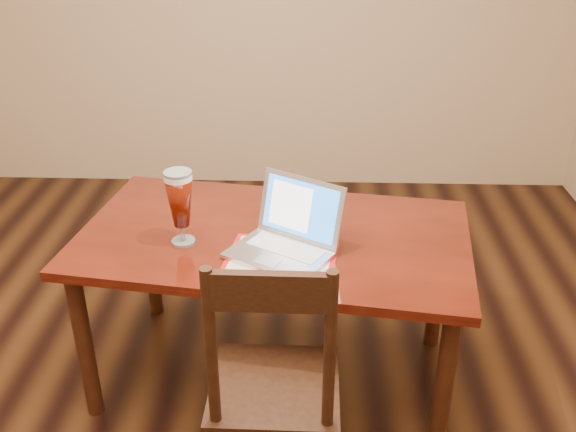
{
  "coord_description": "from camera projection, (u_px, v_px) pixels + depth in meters",
  "views": [
    {
      "loc": [
        0.37,
        -1.89,
        1.99
      ],
      "look_at": [
        0.29,
        0.35,
        0.82
      ],
      "focal_mm": 40.0,
      "sensor_mm": 36.0,
      "label": 1
    }
  ],
  "objects": [
    {
      "name": "dining_table",
      "position": [
        271.0,
        250.0,
        2.61
      ],
      "size": [
        1.67,
        1.09,
        1.03
      ],
      "rotation": [
        0.0,
        0.0,
        -0.14
      ],
      "color": "#55150B",
      "rests_on": "ground"
    },
    {
      "name": "dining_chair",
      "position": [
        274.0,
        388.0,
        2.15
      ],
      "size": [
        0.44,
        0.42,
        1.03
      ],
      "rotation": [
        0.0,
        0.0,
        -0.01
      ],
      "color": "black",
      "rests_on": "ground"
    }
  ]
}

